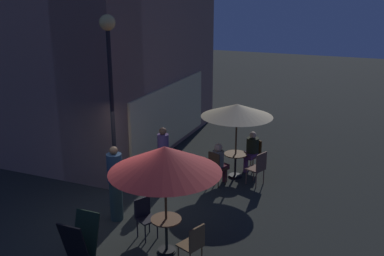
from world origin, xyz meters
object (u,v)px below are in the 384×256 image
object	(u,v)px
cafe_chair_1	(145,214)
cafe_chair_2	(258,166)
cafe_table_1	(235,161)
patron_standing_3	(115,183)
cafe_chair_3	(254,152)
patron_seated_1	(219,161)
cafe_chair_4	(216,166)
patio_umbrella_0	(165,160)
street_lamp_near_corner	(110,71)
cafe_table_0	(166,229)
patio_umbrella_1	(237,111)
cafe_chair_0	(193,243)
patron_standing_2	(163,157)
patron_seated_0	(251,148)
menu_sandwich_board	(80,241)

from	to	relation	value
cafe_chair_1	cafe_chair_2	size ratio (longest dim) A/B	0.92
cafe_table_1	patron_standing_3	distance (m)	3.99
cafe_chair_3	patron_seated_1	bearing A→B (deg)	0.13
cafe_chair_4	cafe_chair_3	bearing A→B (deg)	-0.15
patio_umbrella_0	patron_standing_3	size ratio (longest dim) A/B	1.27
patio_umbrella_0	patron_seated_1	distance (m)	3.90
street_lamp_near_corner	cafe_chair_4	bearing A→B (deg)	-42.21
patio_umbrella_0	patron_seated_1	bearing A→B (deg)	1.59
cafe_chair_1	patio_umbrella_0	bearing A→B (deg)	-0.00
cafe_chair_2	cafe_chair_3	bearing A→B (deg)	-47.12
cafe_table_0	patio_umbrella_1	world-z (taller)	patio_umbrella_1
cafe_table_0	cafe_chair_2	distance (m)	4.09
cafe_chair_0	patron_standing_2	xyz separation A→B (m)	(3.14, 2.18, 0.33)
cafe_table_1	cafe_table_0	bearing A→B (deg)	177.77
cafe_chair_0	cafe_chair_2	size ratio (longest dim) A/B	0.95
patio_umbrella_0	patron_seated_0	distance (m)	5.20
cafe_table_0	cafe_chair_2	size ratio (longest dim) A/B	0.79
cafe_table_0	patron_seated_0	xyz separation A→B (m)	(4.99, -0.45, 0.16)
cafe_table_1	cafe_chair_4	world-z (taller)	cafe_chair_4
menu_sandwich_board	cafe_chair_3	size ratio (longest dim) A/B	1.11
patio_umbrella_0	cafe_chair_2	distance (m)	4.35
patron_seated_0	patio_umbrella_0	bearing A→B (deg)	17.45
cafe_chair_0	patron_seated_1	xyz separation A→B (m)	(3.94, 0.83, 0.14)
cafe_table_0	cafe_chair_0	bearing A→B (deg)	-111.82
patio_umbrella_1	cafe_chair_0	xyz separation A→B (m)	(-4.59, -0.56, -1.46)
cafe_table_0	cafe_chair_4	xyz separation A→B (m)	(3.51, 0.16, 0.07)
cafe_chair_1	cafe_chair_3	xyz separation A→B (m)	(4.73, -1.22, 0.00)
street_lamp_near_corner	cafe_table_0	bearing A→B (deg)	-124.22
cafe_chair_3	cafe_chair_4	world-z (taller)	cafe_chair_4
cafe_table_1	cafe_chair_3	distance (m)	0.89
patron_seated_1	patio_umbrella_1	bearing A→B (deg)	-0.00
menu_sandwich_board	patron_seated_1	distance (m)	4.86
menu_sandwich_board	patron_standing_2	size ratio (longest dim) A/B	0.58
patio_umbrella_1	cafe_chair_0	world-z (taller)	patio_umbrella_1
patio_umbrella_1	patron_seated_1	size ratio (longest dim) A/B	1.80
cafe_chair_0	cafe_chair_2	distance (m)	4.28
cafe_table_1	patron_standing_3	xyz separation A→B (m)	(-3.50, 1.87, 0.43)
street_lamp_near_corner	patron_standing_3	bearing A→B (deg)	-148.79
patio_umbrella_1	cafe_chair_1	distance (m)	4.27
cafe_chair_1	street_lamp_near_corner	bearing A→B (deg)	171.36
patio_umbrella_1	patron_seated_0	xyz separation A→B (m)	(0.69, -0.29, -1.32)
cafe_chair_3	patron_standing_2	xyz separation A→B (m)	(-2.26, 1.96, 0.34)
street_lamp_near_corner	cafe_chair_1	distance (m)	3.37
menu_sandwich_board	cafe_chair_4	size ratio (longest dim) A/B	1.03
menu_sandwich_board	patron_standing_3	bearing A→B (deg)	9.42
street_lamp_near_corner	cafe_table_1	world-z (taller)	street_lamp_near_corner
menu_sandwich_board	patron_standing_2	distance (m)	3.91
cafe_chair_0	cafe_chair_4	size ratio (longest dim) A/B	0.94
street_lamp_near_corner	patron_seated_0	distance (m)	5.18
menu_sandwich_board	cafe_chair_0	bearing A→B (deg)	-70.68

